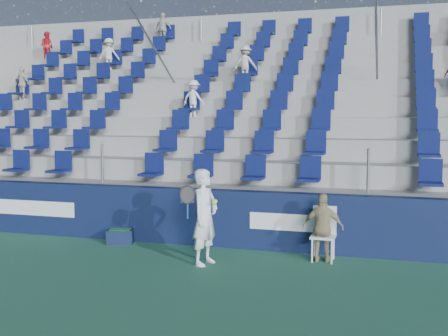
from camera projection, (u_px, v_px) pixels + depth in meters
The scene contains 7 objects.
ground at pixel (161, 291), 8.90m from camera, with size 70.00×70.00×0.00m, color #2A6448.
sponsor_wall at pixel (220, 218), 11.84m from camera, with size 24.00×0.32×1.20m.
grandstand at pixel (271, 136), 16.54m from camera, with size 24.00×8.17×6.63m.
tennis_player at pixel (205, 217), 10.38m from camera, with size 0.69×0.73×1.78m.
line_judge_chair at pixel (324, 230), 10.73m from camera, with size 0.46×0.47×1.03m.
line_judge at pixel (323, 228), 10.57m from camera, with size 0.77×0.32×1.31m, color tan.
ball_bin at pixel (120, 236), 12.11m from camera, with size 0.64×0.51×0.31m.
Camera 1 is at (3.45, -8.01, 2.80)m, focal length 45.00 mm.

